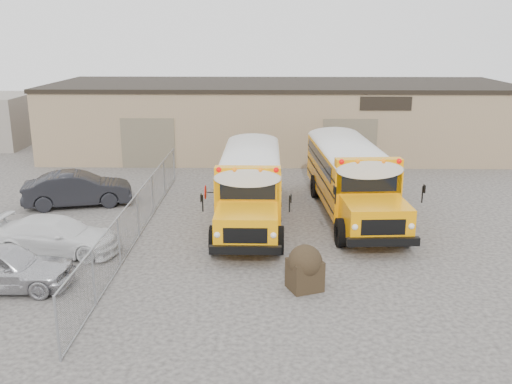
{
  "coord_description": "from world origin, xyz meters",
  "views": [
    {
      "loc": [
        -0.89,
        -18.4,
        7.9
      ],
      "look_at": [
        -1.33,
        4.0,
        1.6
      ],
      "focal_mm": 40.0,
      "sensor_mm": 36.0,
      "label": 1
    }
  ],
  "objects_px": {
    "car_white": "(57,236)",
    "car_dark": "(78,189)",
    "car_silver": "(2,267)",
    "tarp_bundle": "(305,267)",
    "school_bus_left": "(254,150)",
    "school_bus_right": "(327,144)"
  },
  "relations": [
    {
      "from": "car_white",
      "to": "car_dark",
      "type": "relative_size",
      "value": 0.96
    },
    {
      "from": "school_bus_right",
      "to": "car_silver",
      "type": "relative_size",
      "value": 2.49
    },
    {
      "from": "school_bus_right",
      "to": "school_bus_left",
      "type": "bearing_deg",
      "value": -161.78
    },
    {
      "from": "car_white",
      "to": "car_dark",
      "type": "distance_m",
      "value": 6.08
    },
    {
      "from": "tarp_bundle",
      "to": "car_dark",
      "type": "relative_size",
      "value": 0.3
    },
    {
      "from": "school_bus_right",
      "to": "car_silver",
      "type": "bearing_deg",
      "value": -127.84
    },
    {
      "from": "car_silver",
      "to": "school_bus_left",
      "type": "bearing_deg",
      "value": -29.76
    },
    {
      "from": "school_bus_left",
      "to": "tarp_bundle",
      "type": "distance_m",
      "value": 13.76
    },
    {
      "from": "school_bus_left",
      "to": "school_bus_right",
      "type": "height_order",
      "value": "school_bus_right"
    },
    {
      "from": "car_white",
      "to": "car_dark",
      "type": "bearing_deg",
      "value": 17.53
    },
    {
      "from": "school_bus_right",
      "to": "car_silver",
      "type": "distance_m",
      "value": 19.15
    },
    {
      "from": "school_bus_right",
      "to": "car_dark",
      "type": "distance_m",
      "value": 13.68
    },
    {
      "from": "school_bus_left",
      "to": "car_white",
      "type": "height_order",
      "value": "school_bus_left"
    },
    {
      "from": "school_bus_right",
      "to": "car_white",
      "type": "distance_m",
      "value": 16.4
    },
    {
      "from": "school_bus_right",
      "to": "car_silver",
      "type": "height_order",
      "value": "school_bus_right"
    },
    {
      "from": "school_bus_right",
      "to": "car_white",
      "type": "bearing_deg",
      "value": -132.75
    },
    {
      "from": "tarp_bundle",
      "to": "car_white",
      "type": "xyz_separation_m",
      "value": [
        -8.95,
        2.91,
        -0.08
      ]
    },
    {
      "from": "school_bus_right",
      "to": "tarp_bundle",
      "type": "distance_m",
      "value": 15.12
    },
    {
      "from": "tarp_bundle",
      "to": "car_dark",
      "type": "height_order",
      "value": "car_dark"
    },
    {
      "from": "school_bus_left",
      "to": "car_silver",
      "type": "height_order",
      "value": "school_bus_left"
    },
    {
      "from": "tarp_bundle",
      "to": "car_silver",
      "type": "height_order",
      "value": "car_silver"
    },
    {
      "from": "car_silver",
      "to": "car_white",
      "type": "relative_size",
      "value": 0.94
    }
  ]
}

